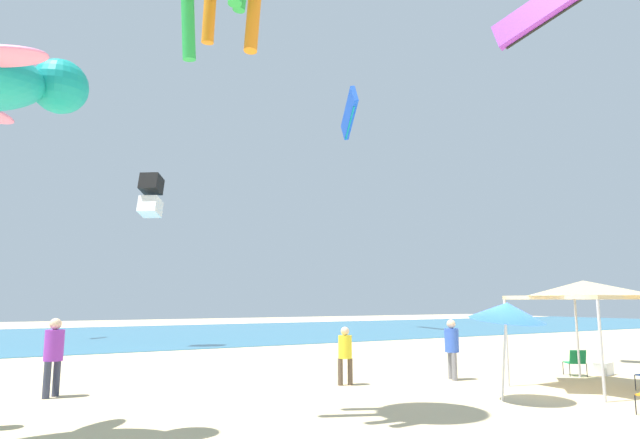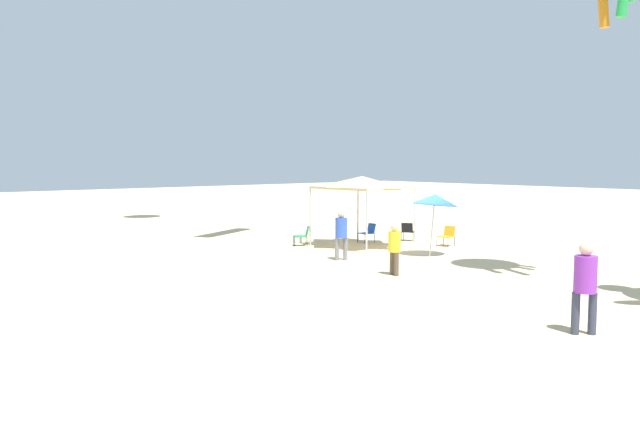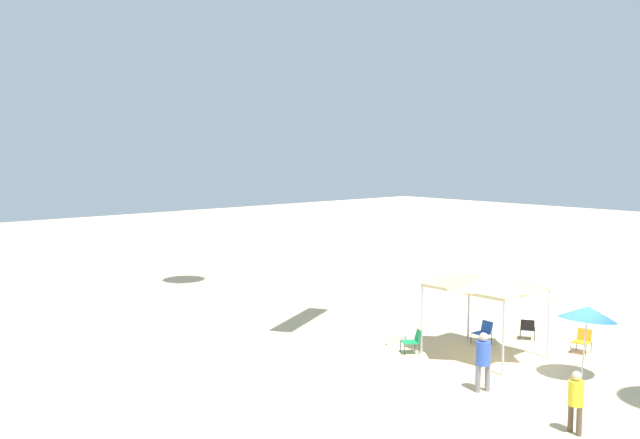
{
  "view_description": "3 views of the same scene",
  "coord_description": "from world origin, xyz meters",
  "px_view_note": "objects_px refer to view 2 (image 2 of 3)",
  "views": [
    {
      "loc": [
        -10.98,
        -9.2,
        2.34
      ],
      "look_at": [
        -0.13,
        9.09,
        5.55
      ],
      "focal_mm": 30.18,
      "sensor_mm": 36.0,
      "label": 1
    },
    {
      "loc": [
        -16.29,
        18.46,
        3.57
      ],
      "look_at": [
        2.55,
        2.55,
        1.3
      ],
      "focal_mm": 36.94,
      "sensor_mm": 36.0,
      "label": 2
    },
    {
      "loc": [
        -10.73,
        19.57,
        7.08
      ],
      "look_at": [
        -0.13,
        10.24,
        5.65
      ],
      "focal_mm": 38.73,
      "sensor_mm": 36.0,
      "label": 3
    }
  ],
  "objects_px": {
    "folding_chair_right_of_tent": "(368,231)",
    "person_by_tent": "(394,245)",
    "folding_chair_left_of_tent": "(408,230)",
    "person_far_stroller": "(341,231)",
    "beach_umbrella": "(435,200)",
    "cooler_box": "(294,238)",
    "canopy_tent": "(362,183)",
    "folding_chair_near_cooler": "(303,234)",
    "folding_chair_facing_ocean": "(447,235)",
    "person_beachcomber": "(585,280)"
  },
  "relations": [
    {
      "from": "folding_chair_near_cooler",
      "to": "canopy_tent",
      "type": "bearing_deg",
      "value": 75.67
    },
    {
      "from": "folding_chair_left_of_tent",
      "to": "person_far_stroller",
      "type": "bearing_deg",
      "value": 79.61
    },
    {
      "from": "cooler_box",
      "to": "person_by_tent",
      "type": "xyz_separation_m",
      "value": [
        -8.21,
        2.46,
        0.74
      ]
    },
    {
      "from": "folding_chair_left_of_tent",
      "to": "cooler_box",
      "type": "bearing_deg",
      "value": 26.51
    },
    {
      "from": "folding_chair_right_of_tent",
      "to": "person_by_tent",
      "type": "bearing_deg",
      "value": -32.02
    },
    {
      "from": "beach_umbrella",
      "to": "folding_chair_right_of_tent",
      "type": "relative_size",
      "value": 2.93
    },
    {
      "from": "folding_chair_facing_ocean",
      "to": "person_far_stroller",
      "type": "relative_size",
      "value": 0.46
    },
    {
      "from": "canopy_tent",
      "to": "folding_chair_near_cooler",
      "type": "xyz_separation_m",
      "value": [
        1.8,
        1.63,
        -2.14
      ]
    },
    {
      "from": "canopy_tent",
      "to": "person_far_stroller",
      "type": "bearing_deg",
      "value": 124.76
    },
    {
      "from": "person_far_stroller",
      "to": "person_by_tent",
      "type": "xyz_separation_m",
      "value": [
        -3.32,
        0.79,
        -0.1
      ]
    },
    {
      "from": "cooler_box",
      "to": "folding_chair_right_of_tent",
      "type": "bearing_deg",
      "value": -126.45
    },
    {
      "from": "person_far_stroller",
      "to": "person_beachcomber",
      "type": "distance_m",
      "value": 10.94
    },
    {
      "from": "folding_chair_left_of_tent",
      "to": "folding_chair_near_cooler",
      "type": "xyz_separation_m",
      "value": [
        1.71,
        4.49,
        0.0
      ]
    },
    {
      "from": "folding_chair_left_of_tent",
      "to": "cooler_box",
      "type": "distance_m",
      "value": 5.02
    },
    {
      "from": "folding_chair_near_cooler",
      "to": "cooler_box",
      "type": "height_order",
      "value": "folding_chair_near_cooler"
    },
    {
      "from": "cooler_box",
      "to": "folding_chair_near_cooler",
      "type": "bearing_deg",
      "value": 164.6
    },
    {
      "from": "beach_umbrella",
      "to": "folding_chair_right_of_tent",
      "type": "bearing_deg",
      "value": -11.63
    },
    {
      "from": "beach_umbrella",
      "to": "person_beachcomber",
      "type": "bearing_deg",
      "value": 145.79
    },
    {
      "from": "folding_chair_right_of_tent",
      "to": "cooler_box",
      "type": "height_order",
      "value": "folding_chair_right_of_tent"
    },
    {
      "from": "folding_chair_left_of_tent",
      "to": "person_far_stroller",
      "type": "distance_m",
      "value": 6.3
    },
    {
      "from": "folding_chair_left_of_tent",
      "to": "person_beachcomber",
      "type": "height_order",
      "value": "person_beachcomber"
    },
    {
      "from": "beach_umbrella",
      "to": "cooler_box",
      "type": "relative_size",
      "value": 3.46
    },
    {
      "from": "folding_chair_left_of_tent",
      "to": "person_beachcomber",
      "type": "xyz_separation_m",
      "value": [
        -12.74,
        8.74,
        0.64
      ]
    },
    {
      "from": "beach_umbrella",
      "to": "person_far_stroller",
      "type": "xyz_separation_m",
      "value": [
        1.44,
        3.34,
        -1.04
      ]
    },
    {
      "from": "person_far_stroller",
      "to": "beach_umbrella",
      "type": "bearing_deg",
      "value": 0.5
    },
    {
      "from": "folding_chair_left_of_tent",
      "to": "folding_chair_right_of_tent",
      "type": "xyz_separation_m",
      "value": [
        0.8,
        1.63,
        0.0
      ]
    },
    {
      "from": "folding_chair_left_of_tent",
      "to": "folding_chair_right_of_tent",
      "type": "distance_m",
      "value": 1.81
    },
    {
      "from": "folding_chair_facing_ocean",
      "to": "person_by_tent",
      "type": "xyz_separation_m",
      "value": [
        -3.34,
        6.69,
        0.47
      ]
    },
    {
      "from": "cooler_box",
      "to": "person_beachcomber",
      "type": "distance_m",
      "value": 16.13
    },
    {
      "from": "folding_chair_near_cooler",
      "to": "person_beachcomber",
      "type": "bearing_deg",
      "value": 17.09
    },
    {
      "from": "folding_chair_left_of_tent",
      "to": "folding_chair_right_of_tent",
      "type": "relative_size",
      "value": 1.0
    },
    {
      "from": "beach_umbrella",
      "to": "person_far_stroller",
      "type": "height_order",
      "value": "beach_umbrella"
    },
    {
      "from": "person_far_stroller",
      "to": "person_by_tent",
      "type": "height_order",
      "value": "person_far_stroller"
    },
    {
      "from": "folding_chair_right_of_tent",
      "to": "person_beachcomber",
      "type": "relative_size",
      "value": 0.43
    },
    {
      "from": "cooler_box",
      "to": "beach_umbrella",
      "type": "bearing_deg",
      "value": -165.2
    },
    {
      "from": "folding_chair_right_of_tent",
      "to": "folding_chair_facing_ocean",
      "type": "bearing_deg",
      "value": 35.73
    },
    {
      "from": "folding_chair_facing_ocean",
      "to": "person_by_tent",
      "type": "height_order",
      "value": "person_by_tent"
    },
    {
      "from": "folding_chair_right_of_tent",
      "to": "cooler_box",
      "type": "distance_m",
      "value": 3.23
    },
    {
      "from": "folding_chair_right_of_tent",
      "to": "person_by_tent",
      "type": "height_order",
      "value": "person_by_tent"
    },
    {
      "from": "cooler_box",
      "to": "person_by_tent",
      "type": "bearing_deg",
      "value": 163.32
    },
    {
      "from": "beach_umbrella",
      "to": "folding_chair_left_of_tent",
      "type": "height_order",
      "value": "beach_umbrella"
    },
    {
      "from": "person_far_stroller",
      "to": "person_beachcomber",
      "type": "relative_size",
      "value": 0.93
    },
    {
      "from": "folding_chair_facing_ocean",
      "to": "person_far_stroller",
      "type": "distance_m",
      "value": 5.93
    },
    {
      "from": "folding_chair_left_of_tent",
      "to": "person_by_tent",
      "type": "distance_m",
      "value": 8.66
    },
    {
      "from": "folding_chair_facing_ocean",
      "to": "person_beachcomber",
      "type": "bearing_deg",
      "value": -47.94
    },
    {
      "from": "beach_umbrella",
      "to": "person_by_tent",
      "type": "height_order",
      "value": "beach_umbrella"
    },
    {
      "from": "folding_chair_right_of_tent",
      "to": "folding_chair_left_of_tent",
      "type": "bearing_deg",
      "value": 70.44
    },
    {
      "from": "beach_umbrella",
      "to": "person_by_tent",
      "type": "bearing_deg",
      "value": 114.37
    },
    {
      "from": "cooler_box",
      "to": "canopy_tent",
      "type": "bearing_deg",
      "value": -154.16
    },
    {
      "from": "person_beachcomber",
      "to": "beach_umbrella",
      "type": "bearing_deg",
      "value": -81.42
    }
  ]
}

